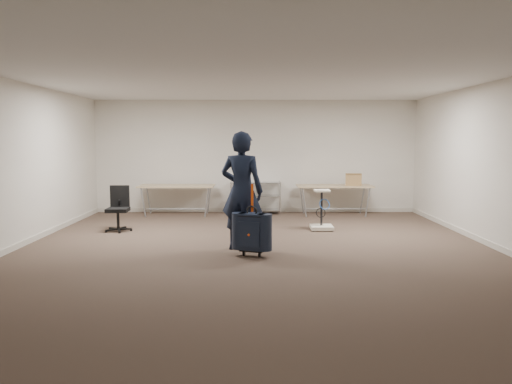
{
  "coord_description": "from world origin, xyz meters",
  "views": [
    {
      "loc": [
        -0.02,
        -8.0,
        1.82
      ],
      "look_at": [
        0.0,
        0.3,
        0.95
      ],
      "focal_mm": 35.0,
      "sensor_mm": 36.0,
      "label": 1
    }
  ],
  "objects": [
    {
      "name": "wire_shelf",
      "position": [
        0.0,
        4.2,
        0.44
      ],
      "size": [
        1.22,
        0.47,
        0.8
      ],
      "color": "silver",
      "rests_on": "ground"
    },
    {
      "name": "folding_table_left",
      "position": [
        -1.9,
        3.95,
        0.68
      ],
      "size": [
        1.8,
        0.75,
        0.73
      ],
      "color": "tan",
      "rests_on": "ground"
    },
    {
      "name": "suitcase",
      "position": [
        -0.06,
        -0.33,
        0.39
      ],
      "size": [
        0.47,
        0.36,
        1.14
      ],
      "color": "black",
      "rests_on": "ground"
    },
    {
      "name": "office_chair",
      "position": [
        -2.75,
        1.88,
        0.27
      ],
      "size": [
        0.55,
        0.55,
        0.9
      ],
      "color": "black",
      "rests_on": "ground"
    },
    {
      "name": "person",
      "position": [
        -0.23,
        0.16,
        0.98
      ],
      "size": [
        0.82,
        0.66,
        1.96
      ],
      "primitive_type": "imported",
      "rotation": [
        0.0,
        0.0,
        2.84
      ],
      "color": "black",
      "rests_on": "ground"
    },
    {
      "name": "room_shell",
      "position": [
        0.0,
        1.38,
        0.05
      ],
      "size": [
        8.0,
        9.0,
        9.0
      ],
      "color": "beige",
      "rests_on": "ground"
    },
    {
      "name": "cardboard_box",
      "position": [
        2.35,
        3.88,
        0.87
      ],
      "size": [
        0.43,
        0.35,
        0.28
      ],
      "primitive_type": "cube",
      "rotation": [
        0.0,
        0.0,
        -0.19
      ],
      "color": "#9A7A48",
      "rests_on": "folding_table_right"
    },
    {
      "name": "folding_table_right",
      "position": [
        1.9,
        3.95,
        0.68
      ],
      "size": [
        1.8,
        0.75,
        0.73
      ],
      "color": "tan",
      "rests_on": "ground"
    },
    {
      "name": "equipment_cart",
      "position": [
        1.34,
        1.97,
        0.21
      ],
      "size": [
        0.45,
        0.45,
        0.82
      ],
      "color": "beige",
      "rests_on": "ground"
    },
    {
      "name": "ground",
      "position": [
        0.0,
        0.0,
        0.0
      ],
      "size": [
        9.0,
        9.0,
        0.0
      ],
      "primitive_type": "plane",
      "color": "#403027",
      "rests_on": "ground"
    }
  ]
}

